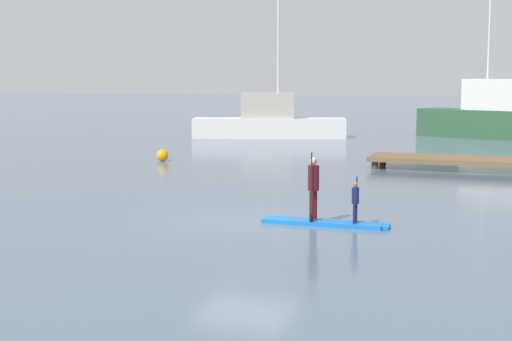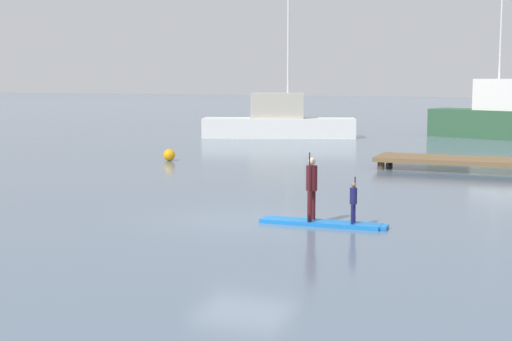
{
  "view_description": "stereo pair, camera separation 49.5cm",
  "coord_description": "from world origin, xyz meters",
  "px_view_note": "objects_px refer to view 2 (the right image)",
  "views": [
    {
      "loc": [
        6.85,
        -17.79,
        3.74
      ],
      "look_at": [
        -0.27,
        1.54,
        1.12
      ],
      "focal_mm": 52.37,
      "sensor_mm": 36.0,
      "label": 1
    },
    {
      "loc": [
        7.31,
        -17.61,
        3.74
      ],
      "look_at": [
        -0.27,
        1.54,
        1.12
      ],
      "focal_mm": 52.37,
      "sensor_mm": 36.0,
      "label": 2
    }
  ],
  "objects_px": {
    "paddler_adult": "(312,185)",
    "fishing_boat_white_large": "(279,122)",
    "mooring_buoy_near": "(169,155)",
    "paddler_child_solo": "(353,200)",
    "paddleboard_near": "(323,223)",
    "fishing_boat_green_midground": "(509,116)"
  },
  "relations": [
    {
      "from": "paddleboard_near",
      "to": "paddler_child_solo",
      "type": "height_order",
      "value": "paddler_child_solo"
    },
    {
      "from": "paddler_child_solo",
      "to": "fishing_boat_green_midground",
      "type": "height_order",
      "value": "fishing_boat_green_midground"
    },
    {
      "from": "paddleboard_near",
      "to": "paddler_child_solo",
      "type": "relative_size",
      "value": 2.83
    },
    {
      "from": "paddler_adult",
      "to": "paddler_child_solo",
      "type": "bearing_deg",
      "value": 2.93
    },
    {
      "from": "mooring_buoy_near",
      "to": "paddler_adult",
      "type": "bearing_deg",
      "value": -48.22
    },
    {
      "from": "mooring_buoy_near",
      "to": "fishing_boat_white_large",
      "type": "bearing_deg",
      "value": 89.14
    },
    {
      "from": "paddler_adult",
      "to": "paddler_child_solo",
      "type": "xyz_separation_m",
      "value": [
        1.07,
        0.05,
        -0.35
      ]
    },
    {
      "from": "paddler_adult",
      "to": "fishing_boat_green_midground",
      "type": "distance_m",
      "value": 29.14
    },
    {
      "from": "paddler_child_solo",
      "to": "fishing_boat_white_large",
      "type": "bearing_deg",
      "value": 113.78
    },
    {
      "from": "fishing_boat_white_large",
      "to": "paddleboard_near",
      "type": "bearing_deg",
      "value": -67.74
    },
    {
      "from": "paddleboard_near",
      "to": "fishing_boat_green_midground",
      "type": "distance_m",
      "value": 29.11
    },
    {
      "from": "mooring_buoy_near",
      "to": "paddler_child_solo",
      "type": "bearing_deg",
      "value": -45.2
    },
    {
      "from": "fishing_boat_white_large",
      "to": "mooring_buoy_near",
      "type": "xyz_separation_m",
      "value": [
        -0.2,
        -13.66,
        -0.68
      ]
    },
    {
      "from": "paddleboard_near",
      "to": "paddler_adult",
      "type": "xyz_separation_m",
      "value": [
        -0.3,
        -0.02,
        0.97
      ]
    },
    {
      "from": "fishing_boat_white_large",
      "to": "paddler_child_solo",
      "type": "bearing_deg",
      "value": -66.22
    },
    {
      "from": "paddler_child_solo",
      "to": "fishing_boat_white_large",
      "type": "distance_m",
      "value": 27.23
    },
    {
      "from": "paddleboard_near",
      "to": "fishing_boat_green_midground",
      "type": "bearing_deg",
      "value": 84.26
    },
    {
      "from": "paddler_adult",
      "to": "fishing_boat_white_large",
      "type": "bearing_deg",
      "value": 111.64
    },
    {
      "from": "paddler_adult",
      "to": "paddleboard_near",
      "type": "bearing_deg",
      "value": 3.09
    },
    {
      "from": "mooring_buoy_near",
      "to": "fishing_boat_green_midground",
      "type": "bearing_deg",
      "value": 52.93
    },
    {
      "from": "fishing_boat_green_midground",
      "to": "mooring_buoy_near",
      "type": "xyz_separation_m",
      "value": [
        -13.33,
        -17.64,
        -1.09
      ]
    },
    {
      "from": "fishing_boat_white_large",
      "to": "mooring_buoy_near",
      "type": "distance_m",
      "value": 13.67
    }
  ]
}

